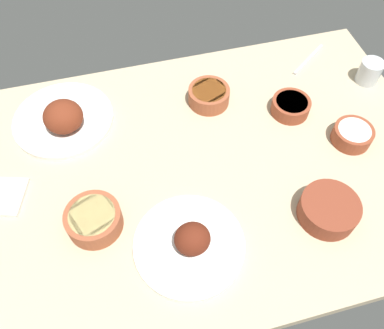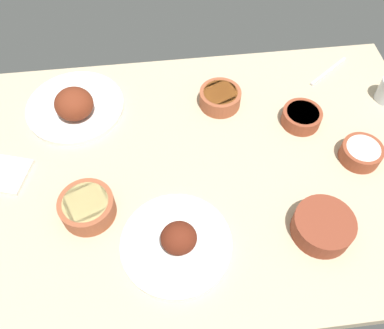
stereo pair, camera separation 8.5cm
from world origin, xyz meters
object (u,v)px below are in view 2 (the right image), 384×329
at_px(plate_center_main, 75,105).
at_px(bowl_pasta, 87,207).
at_px(spoon_loose, 329,71).
at_px(bowl_soup, 220,97).
at_px(folded_napkin, 0,173).
at_px(plate_far_side, 177,242).
at_px(bowl_potatoes, 302,117).
at_px(bowl_onions, 323,226).
at_px(bowl_cream, 361,152).

xyz_separation_m(plate_center_main, bowl_pasta, (0.05, -0.35, 0.00)).
height_order(plate_center_main, spoon_loose, plate_center_main).
xyz_separation_m(bowl_soup, folded_napkin, (-0.64, -0.19, -0.02)).
height_order(plate_far_side, spoon_loose, plate_far_side).
distance_m(bowl_potatoes, spoon_loose, 0.25).
bearing_deg(plate_center_main, spoon_loose, 5.55).
relative_size(bowl_onions, bowl_pasta, 1.07).
distance_m(plate_far_side, bowl_soup, 0.49).
bearing_deg(plate_far_side, folded_napkin, 150.11).
relative_size(plate_center_main, bowl_onions, 1.99).
bearing_deg(bowl_pasta, bowl_potatoes, 20.59).
bearing_deg(folded_napkin, spoon_loose, 15.65).
height_order(plate_far_side, bowl_cream, plate_far_side).
distance_m(bowl_pasta, bowl_cream, 0.75).
relative_size(bowl_soup, bowl_onions, 0.85).
distance_m(plate_center_main, spoon_loose, 0.82).
height_order(bowl_soup, bowl_pasta, bowl_pasta).
relative_size(bowl_onions, spoon_loose, 0.81).
distance_m(plate_center_main, bowl_soup, 0.44).
bearing_deg(folded_napkin, plate_center_main, 46.01).
bearing_deg(bowl_potatoes, bowl_soup, 155.81).
distance_m(bowl_pasta, folded_napkin, 0.29).
height_order(bowl_potatoes, folded_napkin, bowl_potatoes).
bearing_deg(bowl_onions, spoon_loose, 70.22).
xyz_separation_m(bowl_soup, bowl_potatoes, (0.23, -0.10, -0.00)).
bearing_deg(bowl_onions, plate_center_main, 142.57).
xyz_separation_m(bowl_cream, spoon_loose, (0.02, 0.35, -0.02)).
relative_size(bowl_onions, bowl_potatoes, 1.29).
xyz_separation_m(bowl_onions, bowl_potatoes, (0.05, 0.35, -0.01)).
bearing_deg(bowl_cream, plate_center_main, 161.34).
relative_size(bowl_onions, bowl_cream, 1.32).
relative_size(bowl_soup, bowl_cream, 1.12).
xyz_separation_m(plate_center_main, bowl_soup, (0.44, -0.02, -0.00)).
distance_m(folded_napkin, spoon_loose, 1.06).
bearing_deg(folded_napkin, bowl_potatoes, 5.64).
bearing_deg(bowl_soup, bowl_onions, -68.41).
bearing_deg(spoon_loose, folded_napkin, -20.30).
relative_size(plate_center_main, bowl_potatoes, 2.56).
height_order(bowl_cream, spoon_loose, bowl_cream).
bearing_deg(plate_far_side, bowl_cream, 20.74).
relative_size(folded_napkin, spoon_loose, 0.82).
xyz_separation_m(plate_center_main, spoon_loose, (0.82, 0.08, -0.03)).
bearing_deg(bowl_soup, plate_center_main, 177.69).
xyz_separation_m(bowl_potatoes, folded_napkin, (-0.87, -0.09, -0.02)).
distance_m(bowl_cream, folded_napkin, 1.00).
xyz_separation_m(bowl_onions, spoon_loose, (0.20, 0.55, -0.03)).
height_order(bowl_potatoes, bowl_pasta, bowl_pasta).
bearing_deg(bowl_potatoes, bowl_onions, -97.56).
distance_m(plate_center_main, bowl_pasta, 0.36).
height_order(bowl_pasta, spoon_loose, bowl_pasta).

